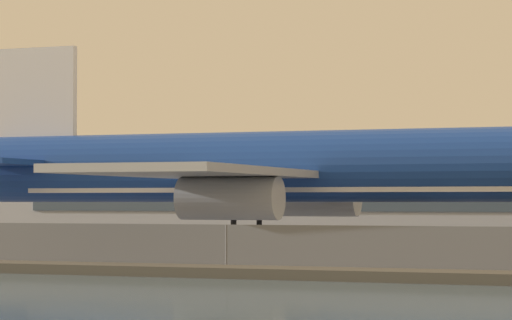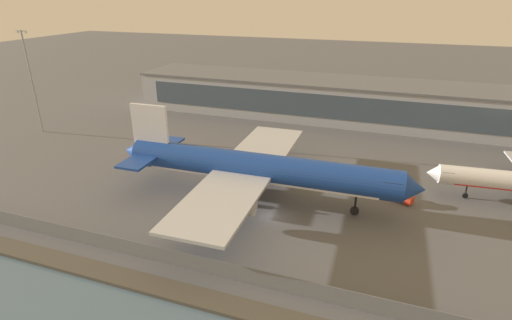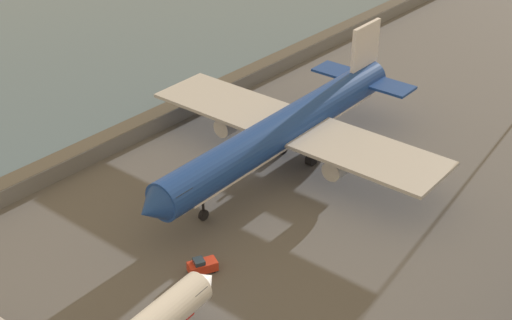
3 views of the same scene
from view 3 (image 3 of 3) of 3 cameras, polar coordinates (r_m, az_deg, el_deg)
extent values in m
plane|color=#565659|center=(98.18, -1.35, -0.57)|extent=(500.00, 500.00, 0.00)
cube|color=#474238|center=(111.10, -9.29, 3.08)|extent=(320.00, 3.00, 0.50)
cube|color=slate|center=(107.60, -7.75, 2.83)|extent=(280.00, 0.08, 2.39)
cylinder|color=slate|center=(107.60, -7.75, 2.83)|extent=(0.10, 0.10, 2.39)
cylinder|color=#193D93|center=(95.23, 2.19, 2.50)|extent=(45.80, 6.07, 4.89)
cone|color=#193D93|center=(79.89, -8.35, -3.86)|extent=(3.30, 4.73, 4.65)
cone|color=#193D93|center=(113.70, 9.61, 6.92)|extent=(3.29, 4.48, 4.40)
cube|color=#232D3D|center=(81.32, -6.77, -2.53)|extent=(2.80, 4.23, 1.47)
cube|color=silver|center=(95.87, 2.17, 1.79)|extent=(38.93, 4.92, 0.88)
cube|color=#B7BABF|center=(91.99, 8.50, 0.65)|extent=(10.62, 22.18, 0.49)
cube|color=#B7BABF|center=(103.23, -1.93, 4.46)|extent=(10.62, 22.18, 0.49)
cylinder|color=#B7BABF|center=(92.51, 7.06, -0.19)|extent=(6.46, 2.85, 2.69)
cylinder|color=#B7BABF|center=(101.99, -1.66, 3.13)|extent=(6.46, 2.85, 2.69)
cube|color=silver|center=(108.54, 8.72, 8.64)|extent=(6.87, 0.76, 8.31)
cube|color=#193D93|center=(108.51, 10.35, 5.88)|extent=(4.78, 8.16, 0.39)
cube|color=#193D93|center=(112.16, 6.78, 7.01)|extent=(4.78, 8.16, 0.39)
cylinder|color=black|center=(86.73, -4.25, -3.62)|extent=(0.34, 0.34, 2.86)
cylinder|color=black|center=(87.54, -4.22, -4.40)|extent=(1.38, 0.57, 1.37)
cylinder|color=black|center=(98.10, 4.47, 0.74)|extent=(0.39, 0.39, 2.86)
cylinder|color=black|center=(98.81, 4.43, 0.02)|extent=(1.60, 1.14, 1.57)
cylinder|color=black|center=(100.68, 2.08, 1.65)|extent=(0.39, 0.39, 2.86)
cylinder|color=black|center=(101.38, 2.06, 0.94)|extent=(1.60, 1.14, 1.57)
cone|color=white|center=(72.43, -4.08, -9.63)|extent=(2.39, 3.30, 3.14)
cube|color=#232D3D|center=(70.91, -5.24, -10.29)|extent=(2.03, 2.94, 0.99)
cube|color=red|center=(79.50, -4.30, -8.48)|extent=(3.58, 2.82, 1.11)
cube|color=#283847|center=(78.90, -4.59, -8.09)|extent=(1.56, 1.64, 0.50)
cylinder|color=black|center=(79.01, -4.79, -9.16)|extent=(0.73, 0.50, 0.70)
cylinder|color=black|center=(80.01, -5.13, -8.59)|extent=(0.73, 0.50, 0.70)
cylinder|color=black|center=(79.51, -3.44, -8.80)|extent=(0.73, 0.50, 0.70)
cylinder|color=black|center=(80.51, -3.79, -8.24)|extent=(0.73, 0.50, 0.70)
camera|label=1|loc=(143.48, -31.35, 6.81)|focal=85.00mm
camera|label=2|loc=(119.63, -27.62, 18.82)|focal=28.00mm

